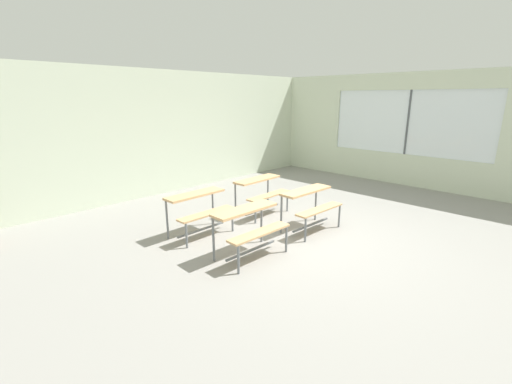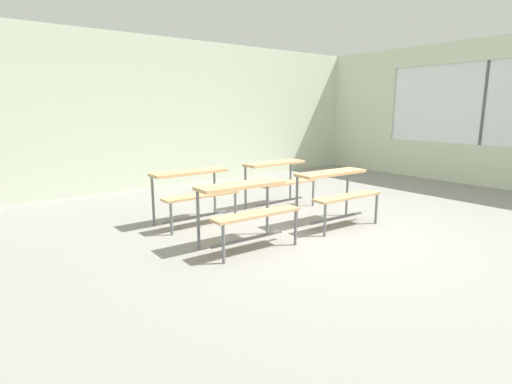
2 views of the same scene
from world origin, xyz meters
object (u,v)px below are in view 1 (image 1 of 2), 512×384
(desk_bench_r0c0, at_px, (250,221))
(desk_bench_r0c1, at_px, (310,200))
(desk_bench_r1c0, at_px, (199,204))
(desk_bench_r1c1, at_px, (261,188))

(desk_bench_r0c0, relative_size, desk_bench_r0c1, 0.99)
(desk_bench_r0c0, relative_size, desk_bench_r1c0, 1.01)
(desk_bench_r0c1, xyz_separation_m, desk_bench_r1c1, (0.03, 1.25, 0.00))
(desk_bench_r1c1, bearing_deg, desk_bench_r1c0, 178.73)
(desk_bench_r1c0, distance_m, desk_bench_r1c1, 1.58)
(desk_bench_r1c0, bearing_deg, desk_bench_r0c0, -89.67)
(desk_bench_r1c0, xyz_separation_m, desk_bench_r1c1, (1.58, 0.00, 0.00))
(desk_bench_r0c0, distance_m, desk_bench_r0c1, 1.53)
(desk_bench_r1c1, bearing_deg, desk_bench_r0c1, -92.72)
(desk_bench_r0c0, bearing_deg, desk_bench_r1c0, 92.30)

